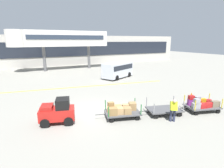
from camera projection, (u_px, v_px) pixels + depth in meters
name	position (u px, v px, depth m)	size (l,w,h in m)	color
ground_plane	(91.00, 111.00, 13.01)	(120.00, 120.00, 0.00)	gray
apron_lead_line	(85.00, 87.00, 20.00)	(19.27, 0.20, 0.01)	yellow
terminal_building	(46.00, 51.00, 34.92)	(62.30, 2.51, 6.03)	#BCB7AD
jet_bridge	(57.00, 39.00, 29.66)	(16.24, 3.00, 6.65)	silver
baggage_tug	(58.00, 112.00, 11.04)	(2.32, 1.69, 1.58)	red
baggage_cart_lead	(121.00, 110.00, 11.87)	(3.09, 1.96, 1.10)	#4C4C4F
baggage_cart_middle	(164.00, 110.00, 12.45)	(3.09, 1.96, 1.10)	#4C4C4F
baggage_cart_tail	(202.00, 104.00, 12.94)	(3.09, 1.96, 1.14)	#4C4C4F
baggage_handler	(173.00, 109.00, 11.16)	(0.56, 0.57, 1.56)	#2D334C
shuttle_van	(118.00, 69.00, 24.40)	(5.14, 3.84, 2.10)	silver
safety_cone_near	(191.00, 95.00, 15.90)	(0.36, 0.36, 0.55)	#EA590F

